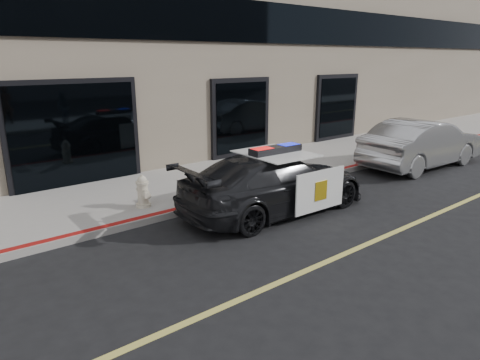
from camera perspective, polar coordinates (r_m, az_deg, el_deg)
ground at (r=7.07m, az=7.09°, el=-12.65°), size 120.00×120.00×0.00m
sidewalk_n at (r=11.04m, az=-12.72°, el=-1.82°), size 60.00×3.50×0.15m
police_car at (r=9.64m, az=4.69°, el=-0.32°), size 2.28×4.73×1.51m
silver_sedan at (r=14.77m, az=23.10°, el=4.50°), size 2.00×4.76×1.52m
fire_hydrant at (r=9.78m, az=-12.82°, el=-1.57°), size 0.33×0.46×0.73m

